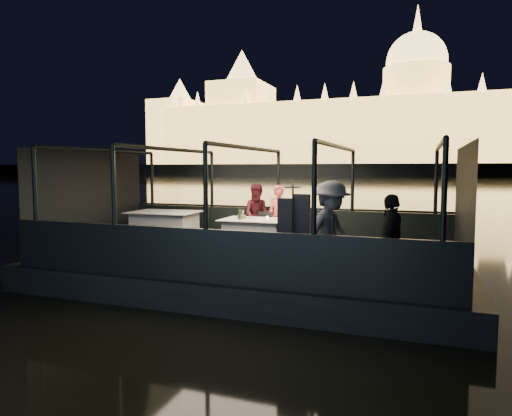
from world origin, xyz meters
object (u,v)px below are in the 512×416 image
(dining_table_aft, at_px, (165,231))
(person_woman_coral, at_px, (279,217))
(coat_stand, at_px, (293,228))
(wine_bottle, at_px, (240,213))
(dining_table_central, at_px, (255,236))
(person_man_maroon, at_px, (258,216))
(chair_port_right, at_px, (283,230))
(chair_port_left, at_px, (262,231))
(passenger_stripe, at_px, (331,233))
(passenger_dark, at_px, (391,236))

(dining_table_aft, relative_size, person_woman_coral, 1.08)
(coat_stand, distance_m, wine_bottle, 2.58)
(dining_table_central, height_order, person_man_maroon, person_man_maroon)
(dining_table_aft, bearing_deg, chair_port_right, 11.90)
(chair_port_right, height_order, person_woman_coral, person_woman_coral)
(dining_table_aft, xyz_separation_m, wine_bottle, (2.08, -0.30, 0.53))
(dining_table_central, relative_size, chair_port_left, 1.68)
(chair_port_left, bearing_deg, passenger_stripe, -28.58)
(passenger_stripe, bearing_deg, person_man_maroon, 61.52)
(person_man_maroon, bearing_deg, chair_port_left, -72.43)
(passenger_stripe, bearing_deg, wine_bottle, 74.61)
(passenger_dark, bearing_deg, wine_bottle, -112.10)
(coat_stand, height_order, person_man_maroon, coat_stand)
(dining_table_aft, bearing_deg, dining_table_central, -1.20)
(passenger_stripe, distance_m, wine_bottle, 3.05)
(person_man_maroon, bearing_deg, dining_table_central, -90.70)
(dining_table_central, distance_m, person_woman_coral, 0.89)
(passenger_dark, bearing_deg, chair_port_right, -129.32)
(coat_stand, bearing_deg, chair_port_left, 119.03)
(dining_table_central, relative_size, chair_port_right, 1.50)
(dining_table_central, distance_m, wine_bottle, 0.64)
(coat_stand, relative_size, passenger_stripe, 0.96)
(dining_table_central, relative_size, person_woman_coral, 0.96)
(dining_table_central, distance_m, passenger_dark, 3.80)
(passenger_dark, bearing_deg, chair_port_left, -122.77)
(passenger_stripe, bearing_deg, person_woman_coral, 55.00)
(person_woman_coral, distance_m, passenger_stripe, 3.41)
(dining_table_central, relative_size, passenger_stripe, 0.85)
(chair_port_right, distance_m, person_man_maroon, 0.77)
(person_woman_coral, relative_size, person_man_maroon, 0.99)
(passenger_stripe, bearing_deg, dining_table_aft, 87.07)
(dining_table_aft, xyz_separation_m, coat_stand, (3.81, -2.22, 0.51))
(chair_port_left, distance_m, wine_bottle, 0.89)
(chair_port_right, bearing_deg, person_woman_coral, 136.54)
(dining_table_aft, height_order, coat_stand, coat_stand)
(coat_stand, bearing_deg, chair_port_right, 109.66)
(chair_port_right, bearing_deg, person_man_maroon, 158.72)
(dining_table_aft, relative_size, passenger_dark, 1.08)
(person_man_maroon, bearing_deg, dining_table_aft, -175.28)
(dining_table_central, bearing_deg, dining_table_aft, 178.80)
(chair_port_right, height_order, person_man_maroon, person_man_maroon)
(person_man_maroon, height_order, passenger_dark, passenger_dark)
(chair_port_left, relative_size, chair_port_right, 0.89)
(passenger_stripe, bearing_deg, chair_port_left, 62.20)
(chair_port_right, xyz_separation_m, person_woman_coral, (-0.14, 0.10, 0.30))
(passenger_stripe, height_order, wine_bottle, passenger_stripe)
(passenger_dark, bearing_deg, person_man_maroon, -124.34)
(dining_table_central, height_order, dining_table_aft, dining_table_aft)
(passenger_stripe, distance_m, passenger_dark, 0.95)
(wine_bottle, bearing_deg, coat_stand, -47.92)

